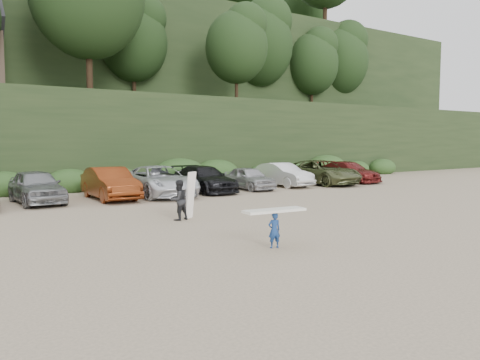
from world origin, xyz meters
TOP-DOWN VIEW (x-y plane):
  - ground at (0.00, 0.00)m, footprint 120.00×120.00m
  - hillside_backdrop at (-0.26, 35.93)m, footprint 90.00×41.50m
  - parked_cars at (-2.87, 9.99)m, footprint 33.77×6.12m
  - child_surfer at (-4.50, -3.12)m, footprint 1.82×0.65m
  - adult_surfer at (-4.66, 2.38)m, footprint 1.24×0.71m

SIDE VIEW (x-z plane):
  - ground at x=0.00m, z-range 0.00..0.00m
  - child_surfer at x=-4.50m, z-range 0.19..1.27m
  - adult_surfer at x=-4.66m, z-range -0.12..1.64m
  - parked_cars at x=-2.87m, z-range -0.05..1.58m
  - hillside_backdrop at x=-0.26m, z-range -2.78..25.22m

